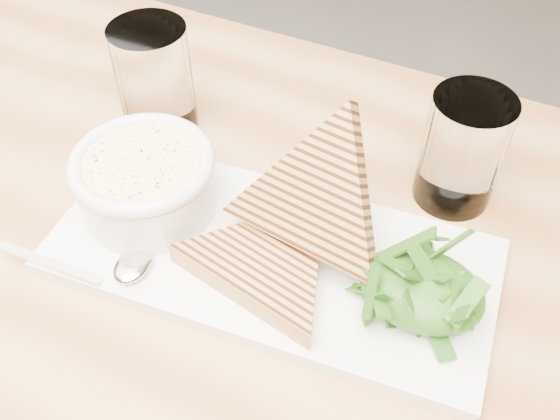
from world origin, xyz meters
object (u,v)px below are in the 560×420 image
at_px(table_top, 153,311).
at_px(glass_near, 155,80).
at_px(platter, 271,257).
at_px(soup_bowl, 147,187).
at_px(glass_far, 462,151).

height_order(table_top, glass_near, glass_near).
bearing_deg(platter, soup_bowl, 177.92).
bearing_deg(table_top, soup_bowl, 119.56).
bearing_deg(glass_near, platter, -33.55).
height_order(soup_bowl, glass_far, glass_far).
bearing_deg(glass_near, glass_far, 4.37).
distance_m(platter, glass_far, 0.21).
height_order(table_top, glass_far, glass_far).
height_order(soup_bowl, glass_near, glass_near).
bearing_deg(glass_near, soup_bowl, -62.62).
xyz_separation_m(platter, glass_near, (-0.19, 0.13, 0.05)).
bearing_deg(platter, glass_far, 49.58).
bearing_deg(table_top, glass_far, 47.82).
bearing_deg(glass_far, table_top, -132.18).
relative_size(platter, glass_far, 3.41).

